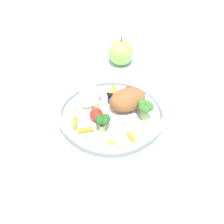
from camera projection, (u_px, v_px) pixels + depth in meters
The scene contains 3 objects.
ground_plane at pixel (119, 123), 0.68m from camera, with size 2.40×2.40×0.00m, color silver.
food_container at pixel (113, 109), 0.66m from camera, with size 0.24×0.24×0.06m.
loose_apple at pixel (121, 53), 0.81m from camera, with size 0.07×0.07×0.08m.
Camera 1 is at (-0.35, 0.29, 0.50)m, focal length 48.40 mm.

